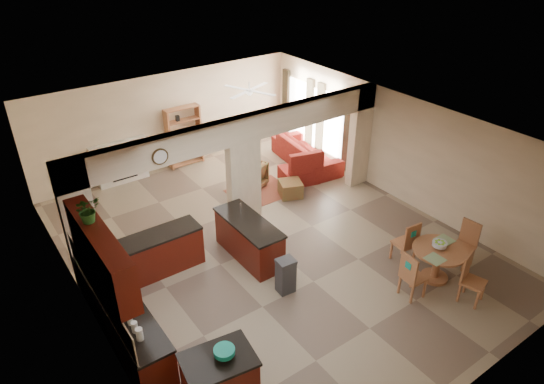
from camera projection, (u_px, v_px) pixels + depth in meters
floor at (269, 244)px, 11.11m from camera, size 10.00×10.00×0.00m
ceiling at (268, 131)px, 9.72m from camera, size 10.00×10.00×0.00m
wall_back at (169, 121)px, 13.94m from camera, size 8.00×0.00×8.00m
wall_front at (471, 333)px, 6.88m from camera, size 8.00×0.00×8.00m
wall_left at (80, 258)px, 8.40m from camera, size 0.00×10.00×10.00m
wall_right at (396, 146)px, 12.43m from camera, size 0.00×10.00×10.00m
partition_left_pier at (81, 226)px, 9.25m from camera, size 0.60×0.25×2.80m
partition_center_pier at (244, 185)px, 11.27m from camera, size 0.80×0.25×2.20m
partition_right_pier at (360, 136)px, 12.98m from camera, size 0.60×0.25×2.80m
partition_header at (242, 129)px, 10.57m from camera, size 8.00×0.25×0.60m
kitchen_counter at (134, 290)px, 9.06m from camera, size 2.52×3.29×1.48m
upper_cabinets at (101, 253)px, 7.67m from camera, size 0.35×2.40×0.90m
peninsula at (249, 239)px, 10.50m from camera, size 0.70×1.85×0.91m
wall_clock at (160, 157)px, 9.48m from camera, size 0.34×0.03×0.34m
rug at (260, 192)px, 13.19m from camera, size 1.60×1.30×0.01m
fireplace at (121, 162)px, 13.41m from camera, size 1.60×0.35×1.20m
shelving_unit at (184, 136)px, 14.24m from camera, size 1.00×0.32×1.80m
window_a at (334, 126)px, 14.14m from camera, size 0.02×0.90×1.90m
window_b at (298, 110)px, 15.34m from camera, size 0.02×0.90×1.90m
glazed_door at (315, 122)px, 14.81m from camera, size 0.02×0.70×2.10m
drape_a_left at (348, 133)px, 13.69m from camera, size 0.10×0.28×2.30m
drape_a_right at (320, 120)px, 14.54m from camera, size 0.10×0.28×2.30m
drape_b_left at (309, 115)px, 14.89m from camera, size 0.10×0.28×2.30m
drape_b_right at (286, 105)px, 15.74m from camera, size 0.10×0.28×2.30m
ceiling_fan at (249, 90)px, 12.71m from camera, size 1.00×1.00×0.10m
kitchen_island at (220, 380)px, 7.31m from camera, size 1.17×0.91×0.93m
teal_bowl at (224, 353)px, 7.08m from camera, size 0.32×0.32×0.15m
trash_can at (286, 277)px, 9.57m from camera, size 0.35×0.31×0.70m
dining_table at (438, 259)px, 9.83m from camera, size 1.08×1.08×0.74m
fruit_bowl at (439, 245)px, 9.72m from camera, size 0.29×0.29×0.16m
sofa at (306, 152)px, 14.52m from camera, size 2.68×1.33×0.75m
chaise at (299, 175)px, 13.66m from camera, size 1.16×1.03×0.39m
armchair at (249, 175)px, 13.27m from camera, size 1.04×1.05×0.73m
ottoman at (290, 189)px, 12.94m from camera, size 0.74×0.74×0.41m
plant at (87, 210)px, 7.52m from camera, size 0.45×0.42×0.43m
chair_north at (408, 241)px, 10.26m from camera, size 0.46×0.46×1.02m
chair_east at (466, 242)px, 10.25m from camera, size 0.46×0.46×1.02m
chair_south at (470, 276)px, 9.27m from camera, size 0.52×0.52×1.02m
chair_west at (411, 274)px, 9.32m from camera, size 0.45×0.45×1.02m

